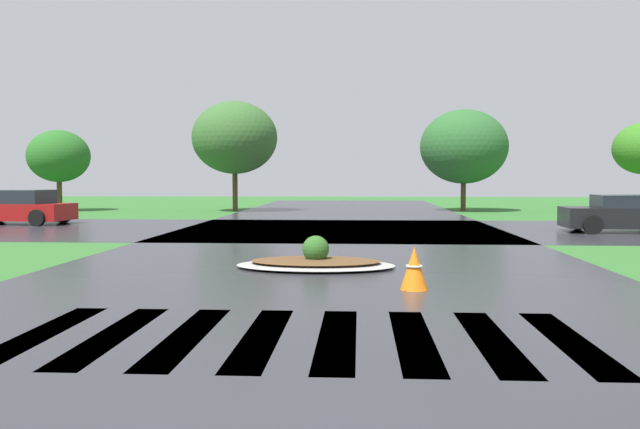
# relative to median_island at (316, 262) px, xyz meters

# --- Properties ---
(asphalt_roadway) EXTENTS (11.60, 80.00, 0.01)m
(asphalt_roadway) POSITION_rel_median_island_xyz_m (0.20, -0.44, -0.13)
(asphalt_roadway) COLOR #2B2B30
(asphalt_roadway) RESTS_ON ground
(asphalt_cross_road) EXTENTS (90.00, 10.44, 0.01)m
(asphalt_cross_road) POSITION_rel_median_island_xyz_m (0.20, 10.18, -0.13)
(asphalt_cross_road) COLOR #2B2B30
(asphalt_cross_road) RESTS_ON ground
(crosswalk_stripes) EXTENTS (6.75, 3.14, 0.01)m
(crosswalk_stripes) POSITION_rel_median_island_xyz_m (0.20, -6.03, -0.13)
(crosswalk_stripes) COLOR white
(crosswalk_stripes) RESTS_ON ground
(median_island) EXTENTS (3.32, 1.94, 0.68)m
(median_island) POSITION_rel_median_island_xyz_m (0.00, 0.00, 0.00)
(median_island) COLOR #9E9B93
(median_island) RESTS_ON ground
(car_dark_suv) EXTENTS (4.67, 2.31, 1.28)m
(car_dark_suv) POSITION_rel_median_island_xyz_m (10.21, 9.54, 0.48)
(car_dark_suv) COLOR black
(car_dark_suv) RESTS_ON ground
(car_white_sedan) EXTENTS (4.49, 2.47, 1.37)m
(car_white_sedan) POSITION_rel_median_island_xyz_m (-12.80, 12.21, 0.50)
(car_white_sedan) COLOR maroon
(car_white_sedan) RESTS_ON ground
(traffic_cone) EXTENTS (0.47, 0.47, 0.74)m
(traffic_cone) POSITION_rel_median_island_xyz_m (1.83, -2.59, 0.23)
(traffic_cone) COLOR orange
(traffic_cone) RESTS_ON ground
(background_treeline) EXTENTS (35.63, 5.68, 6.01)m
(background_treeline) POSITION_rel_median_island_xyz_m (0.49, 22.94, 3.50)
(background_treeline) COLOR #4C3823
(background_treeline) RESTS_ON ground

